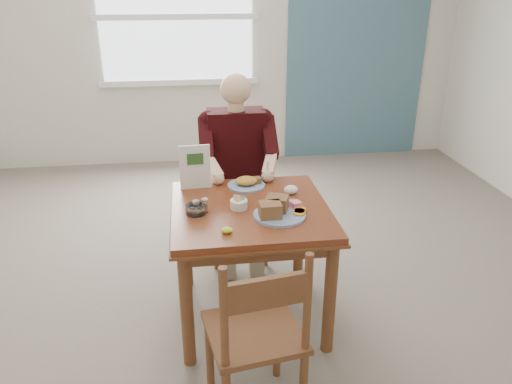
{
  "coord_description": "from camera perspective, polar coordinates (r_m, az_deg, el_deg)",
  "views": [
    {
      "loc": [
        -0.33,
        -2.6,
        1.97
      ],
      "look_at": [
        0.03,
        0.0,
        0.84
      ],
      "focal_mm": 35.0,
      "sensor_mm": 36.0,
      "label": 1
    }
  ],
  "objects": [
    {
      "name": "diner",
      "position": [
        3.52,
        -2.14,
        4.0
      ],
      "size": [
        0.53,
        0.56,
        1.39
      ],
      "color": "gray",
      "rests_on": "chair_far"
    },
    {
      "name": "menu",
      "position": [
        3.12,
        -6.99,
        2.88
      ],
      "size": [
        0.19,
        0.03,
        0.28
      ],
      "color": "white",
      "rests_on": "table"
    },
    {
      "name": "window",
      "position": [
        5.58,
        -9.14,
        19.16
      ],
      "size": [
        1.72,
        0.04,
        1.42
      ],
      "color": "white",
      "rests_on": "wall_back"
    },
    {
      "name": "metal_dish",
      "position": [
        2.94,
        4.26,
        -1.2
      ],
      "size": [
        0.1,
        0.1,
        0.01
      ],
      "primitive_type": "cylinder",
      "rotation": [
        0.0,
        0.0,
        -0.2
      ],
      "color": "silver",
      "rests_on": "table"
    },
    {
      "name": "caddy",
      "position": [
        2.86,
        -1.97,
        -1.39
      ],
      "size": [
        0.12,
        0.12,
        0.07
      ],
      "color": "white",
      "rests_on": "table"
    },
    {
      "name": "near_plate",
      "position": [
        2.77,
        2.47,
        -2.06
      ],
      "size": [
        0.33,
        0.32,
        0.1
      ],
      "color": "white",
      "rests_on": "table"
    },
    {
      "name": "far_plate",
      "position": [
        3.17,
        -1.03,
        1.07
      ],
      "size": [
        0.25,
        0.25,
        0.06
      ],
      "color": "white",
      "rests_on": "table"
    },
    {
      "name": "shakers",
      "position": [
        2.81,
        -6.36,
        -1.66
      ],
      "size": [
        0.1,
        0.07,
        0.09
      ],
      "color": "white",
      "rests_on": "table"
    },
    {
      "name": "wall_back",
      "position": [
        5.64,
        -4.75,
        17.36
      ],
      "size": [
        5.5,
        0.0,
        5.5
      ],
      "primitive_type": "plane",
      "rotation": [
        1.57,
        0.0,
        0.0
      ],
      "color": "beige",
      "rests_on": "ground"
    },
    {
      "name": "napkin",
      "position": [
        3.06,
        4.01,
        0.27
      ],
      "size": [
        0.09,
        0.08,
        0.05
      ],
      "primitive_type": "ellipsoid",
      "rotation": [
        0.0,
        0.0,
        -0.08
      ],
      "color": "white",
      "rests_on": "table"
    },
    {
      "name": "chair_near",
      "position": [
        2.35,
        0.13,
        -16.14
      ],
      "size": [
        0.48,
        0.48,
        0.95
      ],
      "color": "brown",
      "rests_on": "ground"
    },
    {
      "name": "accent_panel",
      "position": [
        5.93,
        11.63,
        17.27
      ],
      "size": [
        1.6,
        0.02,
        2.8
      ],
      "primitive_type": "cube",
      "color": "#416779",
      "rests_on": "ground"
    },
    {
      "name": "table",
      "position": [
        2.94,
        -0.66,
        -3.68
      ],
      "size": [
        0.92,
        0.92,
        0.75
      ],
      "color": "brown",
      "rests_on": "ground"
    },
    {
      "name": "floor",
      "position": [
        3.28,
        -0.61,
        -13.7
      ],
      "size": [
        6.0,
        6.0,
        0.0
      ],
      "primitive_type": "plane",
      "color": "#6A6256",
      "rests_on": "ground"
    },
    {
      "name": "chair_far",
      "position": [
        3.72,
        -2.2,
        -0.38
      ],
      "size": [
        0.42,
        0.42,
        0.95
      ],
      "color": "brown",
      "rests_on": "ground"
    },
    {
      "name": "creamer",
      "position": [
        2.81,
        -6.89,
        -1.98
      ],
      "size": [
        0.14,
        0.14,
        0.05
      ],
      "color": "white",
      "rests_on": "table"
    },
    {
      "name": "lemon_wedge",
      "position": [
        2.6,
        -3.35,
        -4.36
      ],
      "size": [
        0.07,
        0.06,
        0.03
      ],
      "primitive_type": "ellipsoid",
      "rotation": [
        0.0,
        0.0,
        -0.3
      ],
      "color": "yellow",
      "rests_on": "table"
    }
  ]
}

